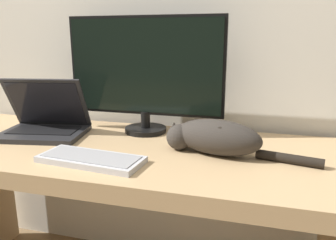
{
  "coord_description": "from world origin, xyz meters",
  "views": [
    {
      "loc": [
        0.49,
        -0.77,
        1.11
      ],
      "look_at": [
        0.2,
        0.3,
        0.83
      ],
      "focal_mm": 35.0,
      "sensor_mm": 36.0,
      "label": 1
    }
  ],
  "objects_px": {
    "laptop": "(45,124)",
    "external_keyboard": "(91,159)",
    "monitor": "(145,72)",
    "cat": "(215,137)"
  },
  "relations": [
    {
      "from": "laptop",
      "to": "cat",
      "type": "xyz_separation_m",
      "value": [
        0.73,
        -0.05,
        0.01
      ]
    },
    {
      "from": "laptop",
      "to": "external_keyboard",
      "type": "distance_m",
      "value": 0.42
    },
    {
      "from": "monitor",
      "to": "cat",
      "type": "relative_size",
      "value": 1.27
    },
    {
      "from": "laptop",
      "to": "external_keyboard",
      "type": "height_order",
      "value": "laptop"
    },
    {
      "from": "external_keyboard",
      "to": "monitor",
      "type": "bearing_deg",
      "value": 87.64
    },
    {
      "from": "laptop",
      "to": "cat",
      "type": "distance_m",
      "value": 0.73
    },
    {
      "from": "external_keyboard",
      "to": "cat",
      "type": "relative_size",
      "value": 0.68
    },
    {
      "from": "external_keyboard",
      "to": "cat",
      "type": "xyz_separation_m",
      "value": [
        0.38,
        0.19,
        0.05
      ]
    },
    {
      "from": "cat",
      "to": "monitor",
      "type": "bearing_deg",
      "value": 160.39
    },
    {
      "from": "monitor",
      "to": "laptop",
      "type": "distance_m",
      "value": 0.48
    }
  ]
}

